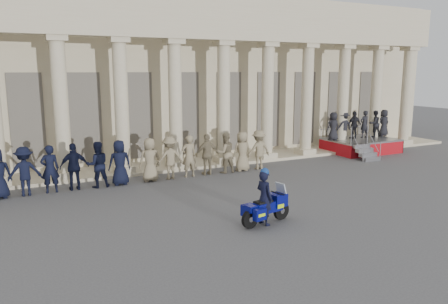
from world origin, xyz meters
TOP-DOWN VIEW (x-y plane):
  - ground at (0.00, 0.00)m, footprint 90.00×90.00m
  - building at (-0.00, 14.74)m, footprint 40.00×12.50m
  - officer_rank at (-3.88, 6.36)m, footprint 19.20×0.74m
  - reviewing_stand at (12.80, 7.67)m, footprint 4.80×3.90m
  - motorcycle at (1.20, -0.56)m, footprint 1.94×0.94m
  - rider at (1.09, -0.58)m, footprint 0.54×0.71m

SIDE VIEW (x-z plane):
  - ground at x=0.00m, z-range 0.00..0.00m
  - motorcycle at x=1.20m, z-range -0.08..1.17m
  - rider at x=1.09m, z-range -0.01..1.84m
  - officer_rank at x=-3.88m, z-range 0.00..1.94m
  - reviewing_stand at x=12.80m, z-range 0.13..2.58m
  - building at x=0.00m, z-range 0.02..9.02m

